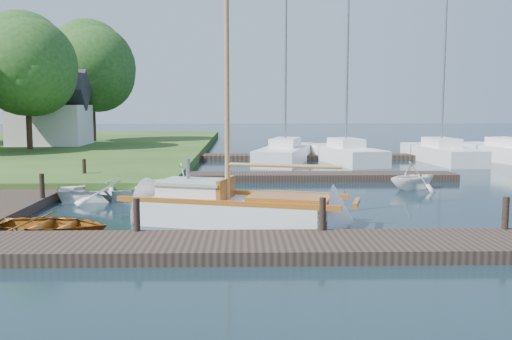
{
  "coord_description": "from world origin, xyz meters",
  "views": [
    {
      "loc": [
        -0.44,
        -18.58,
        3.35
      ],
      "look_at": [
        0.0,
        0.0,
        1.2
      ],
      "focal_mm": 40.0,
      "sensor_mm": 36.0,
      "label": 1
    }
  ],
  "objects_px": {
    "mooring_post_5": "(84,169)",
    "mooring_post_3": "(506,213)",
    "marina_boat_5": "(512,152)",
    "tree_3": "(27,65)",
    "tender_a": "(118,187)",
    "sailboat": "(240,212)",
    "mooring_post_2": "(323,214)",
    "dinghy": "(46,222)",
    "marina_boat_2": "(346,153)",
    "tender_b": "(185,177)",
    "tender_d": "(413,174)",
    "tree_7": "(92,67)",
    "mooring_post_1": "(137,215)",
    "house_c": "(50,115)",
    "marina_boat_4": "(441,152)",
    "mooring_post_4": "(42,186)",
    "marina_boat_1": "(285,153)"
  },
  "relations": [
    {
      "from": "mooring_post_5",
      "to": "dinghy",
      "type": "height_order",
      "value": "mooring_post_5"
    },
    {
      "from": "tender_b",
      "to": "tree_3",
      "type": "distance_m",
      "value": 19.79
    },
    {
      "from": "marina_boat_5",
      "to": "marina_boat_2",
      "type": "bearing_deg",
      "value": 77.51
    },
    {
      "from": "mooring_post_5",
      "to": "dinghy",
      "type": "bearing_deg",
      "value": -80.69
    },
    {
      "from": "mooring_post_5",
      "to": "marina_boat_5",
      "type": "distance_m",
      "value": 23.95
    },
    {
      "from": "mooring_post_3",
      "to": "tender_a",
      "type": "relative_size",
      "value": 0.2
    },
    {
      "from": "mooring_post_4",
      "to": "tree_3",
      "type": "relative_size",
      "value": 0.09
    },
    {
      "from": "mooring_post_4",
      "to": "marina_boat_5",
      "type": "bearing_deg",
      "value": 32.17
    },
    {
      "from": "tender_d",
      "to": "marina_boat_5",
      "type": "bearing_deg",
      "value": -68.93
    },
    {
      "from": "mooring_post_1",
      "to": "marina_boat_2",
      "type": "xyz_separation_m",
      "value": [
        8.51,
        18.96,
        -0.13
      ]
    },
    {
      "from": "mooring_post_3",
      "to": "mooring_post_5",
      "type": "relative_size",
      "value": 1.0
    },
    {
      "from": "tender_d",
      "to": "marina_boat_5",
      "type": "height_order",
      "value": "marina_boat_5"
    },
    {
      "from": "marina_boat_1",
      "to": "marina_boat_2",
      "type": "relative_size",
      "value": 0.92
    },
    {
      "from": "mooring_post_5",
      "to": "mooring_post_1",
      "type": "bearing_deg",
      "value": -68.2
    },
    {
      "from": "mooring_post_3",
      "to": "tender_a",
      "type": "distance_m",
      "value": 12.68
    },
    {
      "from": "marina_boat_2",
      "to": "tender_b",
      "type": "bearing_deg",
      "value": 131.49
    },
    {
      "from": "dinghy",
      "to": "mooring_post_5",
      "type": "bearing_deg",
      "value": 17.71
    },
    {
      "from": "mooring_post_4",
      "to": "mooring_post_1",
      "type": "bearing_deg",
      "value": -51.34
    },
    {
      "from": "mooring_post_1",
      "to": "tender_b",
      "type": "distance_m",
      "value": 7.72
    },
    {
      "from": "marina_boat_5",
      "to": "tree_3",
      "type": "relative_size",
      "value": 1.28
    },
    {
      "from": "mooring_post_5",
      "to": "dinghy",
      "type": "distance_m",
      "value": 9.16
    },
    {
      "from": "mooring_post_1",
      "to": "tender_a",
      "type": "xyz_separation_m",
      "value": [
        -1.85,
        6.55,
        -0.28
      ]
    },
    {
      "from": "mooring_post_4",
      "to": "tender_b",
      "type": "relative_size",
      "value": 0.34
    },
    {
      "from": "mooring_post_2",
      "to": "marina_boat_4",
      "type": "bearing_deg",
      "value": 63.39
    },
    {
      "from": "sailboat",
      "to": "mooring_post_2",
      "type": "bearing_deg",
      "value": -31.36
    },
    {
      "from": "mooring_post_1",
      "to": "sailboat",
      "type": "distance_m",
      "value": 3.33
    },
    {
      "from": "mooring_post_1",
      "to": "mooring_post_3",
      "type": "distance_m",
      "value": 9.0
    },
    {
      "from": "marina_boat_2",
      "to": "tree_7",
      "type": "distance_m",
      "value": 22.01
    },
    {
      "from": "tender_a",
      "to": "marina_boat_4",
      "type": "height_order",
      "value": "marina_boat_4"
    },
    {
      "from": "mooring_post_5",
      "to": "mooring_post_3",
      "type": "bearing_deg",
      "value": -37.57
    },
    {
      "from": "tender_d",
      "to": "tree_7",
      "type": "xyz_separation_m",
      "value": [
        -18.29,
        22.5,
        5.59
      ]
    },
    {
      "from": "sailboat",
      "to": "marina_boat_4",
      "type": "distance_m",
      "value": 20.66
    },
    {
      "from": "mooring_post_1",
      "to": "tender_d",
      "type": "xyz_separation_m",
      "value": [
        9.29,
        8.55,
        -0.09
      ]
    },
    {
      "from": "sailboat",
      "to": "marina_boat_2",
      "type": "xyz_separation_m",
      "value": [
        6.03,
        16.77,
        0.23
      ]
    },
    {
      "from": "mooring_post_5",
      "to": "marina_boat_2",
      "type": "distance_m",
      "value": 15.39
    },
    {
      "from": "marina_boat_2",
      "to": "house_c",
      "type": "bearing_deg",
      "value": 54.94
    },
    {
      "from": "sailboat",
      "to": "tender_d",
      "type": "height_order",
      "value": "sailboat"
    },
    {
      "from": "tender_b",
      "to": "marina_boat_2",
      "type": "relative_size",
      "value": 0.22
    },
    {
      "from": "mooring_post_2",
      "to": "sailboat",
      "type": "distance_m",
      "value": 3.0
    },
    {
      "from": "mooring_post_1",
      "to": "mooring_post_5",
      "type": "distance_m",
      "value": 10.77
    },
    {
      "from": "marina_boat_4",
      "to": "marina_boat_5",
      "type": "bearing_deg",
      "value": -98.56
    },
    {
      "from": "sailboat",
      "to": "house_c",
      "type": "xyz_separation_m",
      "value": [
        -13.48,
        24.81,
        2.24
      ]
    },
    {
      "from": "mooring_post_3",
      "to": "marina_boat_4",
      "type": "xyz_separation_m",
      "value": [
        5.14,
        19.24,
        -0.12
      ]
    },
    {
      "from": "mooring_post_4",
      "to": "marina_boat_2",
      "type": "xyz_separation_m",
      "value": [
        12.51,
        13.96,
        -0.13
      ]
    },
    {
      "from": "mooring_post_1",
      "to": "marina_boat_1",
      "type": "relative_size",
      "value": 0.08
    },
    {
      "from": "mooring_post_3",
      "to": "marina_boat_4",
      "type": "distance_m",
      "value": 19.92
    },
    {
      "from": "house_c",
      "to": "tree_7",
      "type": "relative_size",
      "value": 0.56
    },
    {
      "from": "mooring_post_5",
      "to": "tender_a",
      "type": "distance_m",
      "value": 4.08
    },
    {
      "from": "mooring_post_1",
      "to": "mooring_post_4",
      "type": "relative_size",
      "value": 1.0
    },
    {
      "from": "marina_boat_4",
      "to": "tree_7",
      "type": "distance_m",
      "value": 26.58
    }
  ]
}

